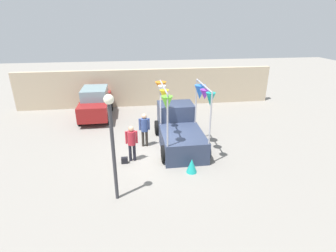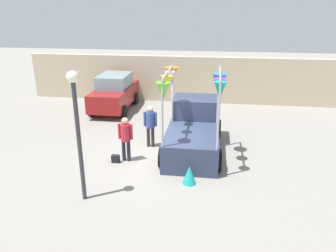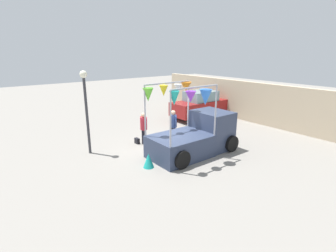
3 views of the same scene
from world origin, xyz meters
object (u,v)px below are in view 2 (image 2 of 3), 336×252
person_vendor (150,122)px  folded_kite_bundle_teal (189,175)px  person_customer (125,135)px  parked_car (114,92)px  street_lamp (77,119)px  handbag (116,159)px  vendor_truck (194,127)px

person_vendor → folded_kite_bundle_teal: person_vendor is taller
person_customer → folded_kite_bundle_teal: bearing=-28.7°
parked_car → street_lamp: size_ratio=1.07×
person_vendor → handbag: 2.04m
person_customer → handbag: person_customer is taller
person_customer → folded_kite_bundle_teal: person_customer is taller
street_lamp → folded_kite_bundle_teal: bearing=23.5°
parked_car → street_lamp: 8.81m
vendor_truck → person_customer: (-2.32, -1.42, 0.10)m
vendor_truck → folded_kite_bundle_teal: size_ratio=6.81×
person_vendor → street_lamp: street_lamp is taller
street_lamp → person_customer: bearing=77.5°
folded_kite_bundle_teal → person_customer: bearing=151.3°
parked_car → handbag: size_ratio=14.29×
street_lamp → folded_kite_bundle_teal: (2.95, 1.28, -2.16)m
person_vendor → street_lamp: (-1.20, -3.95, 1.44)m
handbag → vendor_truck: bearing=31.2°
vendor_truck → folded_kite_bundle_teal: 2.78m
street_lamp → parked_car: bearing=100.7°
parked_car → person_vendor: size_ratio=2.37×
vendor_truck → handbag: vendor_truck is taller
parked_car → folded_kite_bundle_teal: 8.58m
person_customer → handbag: bearing=-150.3°
vendor_truck → folded_kite_bundle_teal: bearing=-88.8°
folded_kite_bundle_teal → street_lamp: bearing=-156.5°
vendor_truck → person_vendor: bearing=-178.2°
parked_car → street_lamp: bearing=-79.3°
parked_car → person_customer: (2.19, -5.94, 0.05)m
person_customer → street_lamp: bearing=-102.5°
street_lamp → folded_kite_bundle_teal: 3.87m
vendor_truck → folded_kite_bundle_teal: vendor_truck is taller
vendor_truck → person_customer: 2.72m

